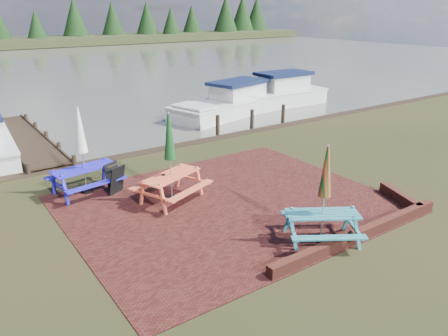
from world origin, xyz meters
TOP-DOWN VIEW (x-y plane):
  - ground at (0.00, 0.00)m, footprint 120.00×120.00m
  - paving at (0.00, 1.00)m, footprint 9.00×7.50m
  - brick_wall at (2.15, -2.42)m, footprint 6.21×1.79m
  - water at (0.00, 37.00)m, footprint 120.00×60.00m
  - picnic_table_teal at (0.66, -2.05)m, footprint 2.35×2.28m
  - picnic_table_red at (-1.22, 2.24)m, footprint 2.42×2.30m
  - picnic_table_blue at (-3.14, 4.30)m, footprint 2.18×2.00m
  - chalkboard at (-2.39, 3.73)m, footprint 0.61×0.76m
  - jetty at (-3.50, 11.28)m, footprint 1.76×9.08m
  - boat_near at (7.31, 11.14)m, footprint 7.71×4.27m
  - boat_far at (10.86, 11.43)m, footprint 7.05×2.52m

SIDE VIEW (x-z plane):
  - ground at x=0.00m, z-range 0.00..0.00m
  - water at x=0.00m, z-range -0.01..0.01m
  - paving at x=0.00m, z-range 0.00..0.02m
  - jetty at x=-3.50m, z-range -0.39..0.61m
  - brick_wall at x=2.15m, z-range 0.00..0.30m
  - boat_near at x=7.31m, z-range -0.60..1.38m
  - boat_far at x=10.86m, z-range -0.64..1.55m
  - chalkboard at x=-2.39m, z-range 0.02..0.94m
  - picnic_table_teal at x=0.66m, z-range -0.37..2.10m
  - picnic_table_red at x=-1.22m, z-range -0.40..2.28m
  - picnic_table_blue at x=-3.14m, z-range -0.41..2.31m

